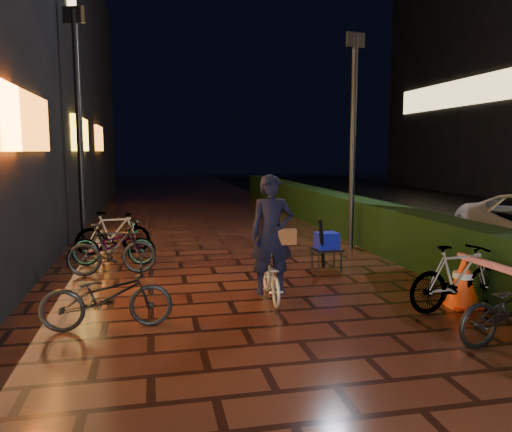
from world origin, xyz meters
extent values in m
plane|color=#381911|center=(0.00, 0.00, 0.00)|extent=(80.00, 80.00, 0.00)
cube|color=black|center=(3.30, 8.00, 0.50)|extent=(0.70, 20.00, 1.00)
cube|color=orange|center=(-3.45, 3.00, 2.60)|extent=(0.08, 3.00, 0.90)
cube|color=yellow|center=(-3.45, 9.00, 2.60)|extent=(0.08, 2.80, 0.90)
cube|color=orange|center=(-3.45, 14.00, 2.60)|extent=(0.08, 2.20, 0.90)
cube|color=#FFD88C|center=(13.45, 18.00, 5.00)|extent=(0.06, 10.00, 1.30)
cylinder|color=black|center=(2.75, 5.17, 2.30)|extent=(0.15, 0.15, 4.60)
cube|color=black|center=(2.75, 5.17, 4.51)|extent=(0.45, 0.16, 0.31)
cylinder|color=black|center=(-3.14, 6.49, 2.57)|extent=(0.17, 0.17, 5.15)
cube|color=black|center=(-3.14, 6.49, 5.05)|extent=(0.50, 0.23, 0.35)
imported|color=silver|center=(0.05, 1.67, 0.33)|extent=(0.52, 1.30, 0.67)
imported|color=black|center=(0.04, 1.57, 0.97)|extent=(0.65, 0.45, 1.71)
cube|color=brown|center=(0.24, 1.54, 0.94)|extent=(0.30, 0.15, 0.22)
cone|color=#FF430D|center=(2.59, 0.79, 0.37)|extent=(0.47, 0.47, 0.75)
cube|color=red|center=(2.59, 0.79, 0.02)|extent=(0.43, 0.43, 0.03)
cube|color=red|center=(2.63, 0.10, 0.71)|extent=(0.16, 1.61, 0.07)
cube|color=black|center=(1.45, 3.16, 0.39)|extent=(0.54, 0.45, 0.04)
cylinder|color=black|center=(1.24, 2.98, 0.18)|extent=(0.03, 0.03, 0.37)
cylinder|color=black|center=(1.66, 2.99, 0.18)|extent=(0.03, 0.03, 0.37)
cylinder|color=black|center=(1.23, 3.33, 0.18)|extent=(0.03, 0.03, 0.37)
cylinder|color=black|center=(1.66, 3.34, 0.18)|extent=(0.03, 0.03, 0.37)
cube|color=#0C13A6|center=(1.45, 3.16, 0.55)|extent=(0.39, 0.34, 0.29)
cylinder|color=black|center=(1.30, 3.01, 0.54)|extent=(0.26, 0.37, 0.94)
imported|color=black|center=(-2.42, 5.42, 0.46)|extent=(1.56, 0.65, 0.91)
imported|color=black|center=(-2.18, 0.88, 0.41)|extent=(1.57, 0.56, 0.82)
imported|color=black|center=(-2.32, 3.63, 0.46)|extent=(1.53, 0.48, 0.91)
imported|color=black|center=(-2.34, 4.39, 0.41)|extent=(1.62, 0.73, 0.82)
imported|color=black|center=(2.40, 0.64, 0.46)|extent=(1.56, 0.62, 0.91)
camera|label=1|loc=(-1.61, -5.22, 2.16)|focal=35.00mm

